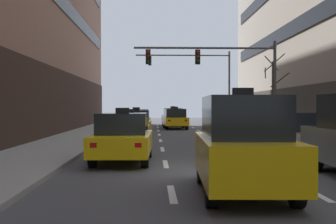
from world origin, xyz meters
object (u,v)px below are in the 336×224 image
taxi_driving_0 (243,145)px  taxi_driving_4 (136,123)px  taxi_driving_5 (173,117)px  car_parked_2 (303,135)px  taxi_driving_1 (123,138)px  street_tree_2 (274,94)px  traffic_signal_0 (223,68)px  traffic_signal_1 (202,74)px  car_driving_6 (139,120)px  taxi_driving_3 (130,130)px  taxi_driving_2 (175,119)px

taxi_driving_0 → taxi_driving_4: size_ratio=1.01×
taxi_driving_4 → taxi_driving_5: (2.93, 14.38, 0.03)m
car_parked_2 → taxi_driving_4: bearing=119.9°
taxi_driving_0 → taxi_driving_1: taxi_driving_0 is taller
car_parked_2 → street_tree_2: bearing=79.5°
taxi_driving_5 → traffic_signal_0: 17.30m
taxi_driving_1 → traffic_signal_1: size_ratio=0.51×
taxi_driving_4 → car_driving_6: bearing=90.9°
taxi_driving_3 → taxi_driving_5: taxi_driving_5 is taller
car_driving_6 → car_parked_2: 21.08m
car_parked_2 → traffic_signal_0: (-1.56, 9.14, 3.31)m
car_parked_2 → traffic_signal_1: traffic_signal_1 is taller
taxi_driving_0 → car_driving_6: bearing=96.6°
taxi_driving_1 → taxi_driving_5: 27.59m
taxi_driving_4 → taxi_driving_5: 14.67m
car_parked_2 → traffic_signal_1: 25.04m
taxi_driving_5 → traffic_signal_0: bearing=-82.6°
taxi_driving_2 → traffic_signal_0: traffic_signal_0 is taller
traffic_signal_0 → traffic_signal_1: 15.57m
taxi_driving_3 → traffic_signal_0: traffic_signal_0 is taller
taxi_driving_2 → taxi_driving_4: bearing=-107.8°
taxi_driving_4 → street_tree_2: 9.36m
taxi_driving_5 → car_parked_2: 26.25m
taxi_driving_3 → car_driving_6: (-0.06, 15.21, 0.02)m
taxi_driving_0 → traffic_signal_1: bearing=85.4°
car_parked_2 → traffic_signal_1: size_ratio=0.51×
car_parked_2 → street_tree_2: (2.41, 12.94, 1.88)m
taxi_driving_1 → traffic_signal_0: 12.21m
taxi_driving_2 → traffic_signal_1: bearing=56.8°
taxi_driving_5 → car_driving_6: taxi_driving_5 is taller
taxi_driving_0 → car_driving_6: 27.12m
taxi_driving_3 → traffic_signal_0: (5.18, 4.40, 3.34)m
car_parked_2 → traffic_signal_1: (-1.10, 24.68, 4.08)m
car_driving_6 → street_tree_2: street_tree_2 is taller
traffic_signal_1 → street_tree_2: traffic_signal_1 is taller
car_driving_6 → car_parked_2: (6.80, -19.95, 0.01)m
taxi_driving_3 → taxi_driving_4: 6.87m
car_driving_6 → taxi_driving_3: bearing=-89.8°
traffic_signal_0 → traffic_signal_1: traffic_signal_1 is taller
traffic_signal_1 → street_tree_2: bearing=-73.4°
taxi_driving_1 → car_parked_2: bearing=12.4°
car_parked_2 → traffic_signal_0: bearing=99.7°
traffic_signal_0 → street_tree_2: 5.67m
car_driving_6 → traffic_signal_0: size_ratio=0.54×
car_driving_6 → street_tree_2: bearing=-37.3°
taxi_driving_1 → taxi_driving_2: taxi_driving_2 is taller
taxi_driving_4 → street_tree_2: bearing=8.4°
taxi_driving_0 → traffic_signal_1: 32.00m
taxi_driving_1 → traffic_signal_1: traffic_signal_1 is taller
taxi_driving_3 → street_tree_2: (9.14, 8.20, 1.92)m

